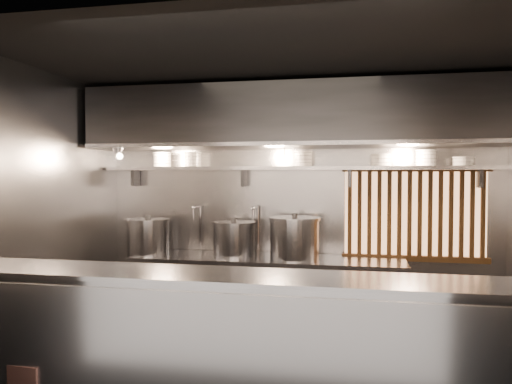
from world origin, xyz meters
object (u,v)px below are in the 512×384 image
(stock_pot_left, at_px, (148,236))
(stock_pot_right, at_px, (295,238))
(stock_pot_mid, at_px, (234,239))
(heat_lamp, at_px, (118,151))
(pendant_bulb, at_px, (285,161))

(stock_pot_left, xyz_separation_m, stock_pot_right, (1.68, 0.01, 0.02))
(stock_pot_right, bearing_deg, stock_pot_mid, 176.72)
(heat_lamp, xyz_separation_m, stock_pot_mid, (1.24, 0.29, -0.97))
(stock_pot_mid, bearing_deg, pendant_bulb, 5.66)
(heat_lamp, bearing_deg, pendant_bulb, 11.00)
(stock_pot_left, bearing_deg, stock_pot_right, 0.45)
(pendant_bulb, relative_size, stock_pot_mid, 0.30)
(pendant_bulb, xyz_separation_m, stock_pot_left, (-1.56, -0.11, -0.86))
(heat_lamp, bearing_deg, stock_pot_right, 7.54)
(pendant_bulb, bearing_deg, stock_pot_mid, -174.34)
(pendant_bulb, xyz_separation_m, stock_pot_mid, (-0.56, -0.06, -0.87))
(pendant_bulb, relative_size, stock_pot_left, 0.28)
(heat_lamp, xyz_separation_m, stock_pot_right, (1.92, 0.25, -0.94))
(stock_pot_mid, distance_m, stock_pot_right, 0.69)
(pendant_bulb, height_order, stock_pot_right, pendant_bulb)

